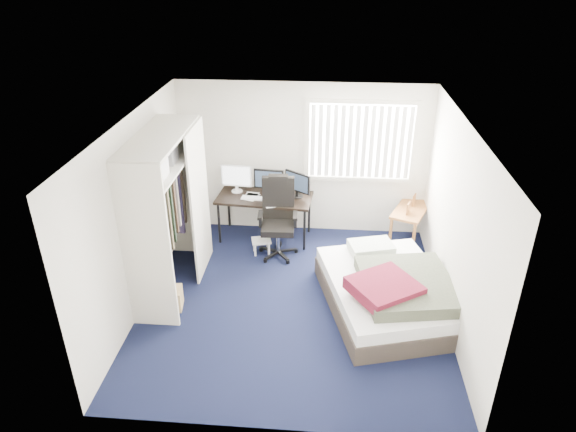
% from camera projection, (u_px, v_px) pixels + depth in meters
% --- Properties ---
extents(ground, '(4.20, 4.20, 0.00)m').
position_uv_depth(ground, '(293.00, 302.00, 6.98)').
color(ground, black).
rests_on(ground, ground).
extents(room_shell, '(4.20, 4.20, 4.20)m').
position_uv_depth(room_shell, '(293.00, 202.00, 6.28)').
color(room_shell, silver).
rests_on(room_shell, ground).
extents(window_assembly, '(1.72, 0.09, 1.32)m').
position_uv_depth(window_assembly, '(361.00, 142.00, 7.98)').
color(window_assembly, white).
rests_on(window_assembly, ground).
extents(closet, '(0.64, 1.84, 2.22)m').
position_uv_depth(closet, '(168.00, 199.00, 6.71)').
color(closet, beige).
rests_on(closet, ground).
extents(desk, '(1.56, 0.82, 1.20)m').
position_uv_depth(desk, '(265.00, 194.00, 8.21)').
color(desk, black).
rests_on(desk, ground).
extents(office_chair, '(0.62, 0.62, 1.26)m').
position_uv_depth(office_chair, '(278.00, 225.00, 7.90)').
color(office_chair, black).
rests_on(office_chair, ground).
extents(footstool, '(0.34, 0.30, 0.24)m').
position_uv_depth(footstool, '(261.00, 243.00, 8.02)').
color(footstool, white).
rests_on(footstool, ground).
extents(nightstand, '(0.76, 1.00, 0.80)m').
position_uv_depth(nightstand, '(411.00, 212.00, 8.15)').
color(nightstand, brown).
rests_on(nightstand, ground).
extents(bed, '(1.96, 2.31, 0.66)m').
position_uv_depth(bed, '(389.00, 291.00, 6.71)').
color(bed, '#382F28').
rests_on(bed, ground).
extents(pine_box, '(0.42, 0.34, 0.28)m').
position_uv_depth(pine_box, '(168.00, 299.00, 6.80)').
color(pine_box, tan).
rests_on(pine_box, ground).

